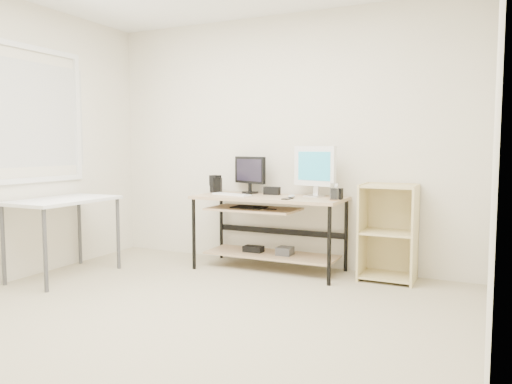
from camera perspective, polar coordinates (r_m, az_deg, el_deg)
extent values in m
cube|color=#B7AC8D|center=(3.71, -9.17, -14.51)|extent=(4.00, 4.00, 0.01)
cube|color=silver|center=(5.27, 3.06, 5.81)|extent=(4.00, 0.01, 2.60)
cube|color=silver|center=(2.88, 25.60, 5.84)|extent=(0.01, 4.00, 2.60)
cube|color=white|center=(5.29, -23.77, 8.09)|extent=(0.01, 1.00, 1.20)
cube|color=tan|center=(4.97, 1.53, -0.67)|extent=(1.50, 0.65, 0.03)
cube|color=tan|center=(5.00, -0.28, -1.95)|extent=(0.90, 0.49, 0.02)
cube|color=tan|center=(5.11, 1.74, -7.15)|extent=(1.35, 0.46, 0.02)
cube|color=black|center=(5.02, -0.79, -1.74)|extent=(0.33, 0.22, 0.01)
cylinder|color=black|center=(4.87, 1.60, -1.97)|extent=(0.14, 0.01, 0.01)
cube|color=#424245|center=(5.04, 3.32, -6.74)|extent=(0.15, 0.15, 0.08)
cube|color=black|center=(5.18, -0.30, -6.52)|extent=(0.20, 0.12, 0.06)
cylinder|color=black|center=(5.11, -7.12, -4.80)|extent=(0.04, 0.04, 0.72)
cylinder|color=black|center=(5.59, -3.99, -3.90)|extent=(0.04, 0.04, 0.72)
cylinder|color=black|center=(4.52, 8.36, -6.12)|extent=(0.04, 0.04, 0.72)
cylinder|color=black|center=(5.06, 10.25, -4.94)|extent=(0.04, 0.04, 0.72)
cube|color=white|center=(5.08, -21.20, -0.89)|extent=(0.60, 1.00, 0.03)
cylinder|color=#424245|center=(5.03, -26.93, -5.48)|extent=(0.04, 0.04, 0.72)
cylinder|color=#424245|center=(5.63, -19.51, -4.13)|extent=(0.04, 0.04, 0.72)
cylinder|color=#424245|center=(4.64, -22.96, -6.20)|extent=(0.04, 0.04, 0.72)
cylinder|color=#424245|center=(5.28, -15.48, -4.62)|extent=(0.04, 0.04, 0.72)
cube|color=beige|center=(4.84, 12.06, -4.34)|extent=(0.02, 0.40, 0.90)
cube|color=beige|center=(4.76, 17.71, -4.64)|extent=(0.02, 0.40, 0.90)
cube|color=beige|center=(4.98, 15.26, -4.15)|extent=(0.50, 0.02, 0.90)
cube|color=beige|center=(4.88, 14.75, -9.24)|extent=(0.46, 0.38, 0.02)
cube|color=beige|center=(4.80, 14.86, -4.49)|extent=(0.46, 0.38, 0.02)
cube|color=beige|center=(4.74, 14.98, 0.63)|extent=(0.46, 0.38, 0.02)
cylinder|color=black|center=(5.29, -0.69, -0.05)|extent=(0.18, 0.18, 0.02)
cylinder|color=black|center=(5.29, -0.69, 0.52)|extent=(0.04, 0.04, 0.09)
cube|color=black|center=(5.27, -0.70, 2.53)|extent=(0.41, 0.19, 0.28)
cube|color=black|center=(5.25, -0.82, 2.52)|extent=(0.34, 0.13, 0.23)
cube|color=silver|center=(4.96, 6.70, -0.46)|extent=(0.17, 0.15, 0.01)
cylinder|color=silver|center=(4.96, 6.71, 0.16)|extent=(0.04, 0.04, 0.09)
cube|color=white|center=(4.94, 6.73, 2.97)|extent=(0.46, 0.17, 0.39)
cube|color=teal|center=(4.92, 6.64, 2.96)|extent=(0.38, 0.12, 0.31)
cube|color=white|center=(5.09, -2.82, -0.28)|extent=(0.46, 0.23, 0.02)
ellipsoid|color=#B3B3B8|center=(4.80, 4.09, -0.50)|extent=(0.07, 0.11, 0.04)
cube|color=black|center=(5.13, 1.84, 0.14)|extent=(0.17, 0.08, 0.08)
cube|color=black|center=(5.40, -4.67, 0.34)|extent=(0.10, 0.10, 0.08)
cube|color=black|center=(5.39, -4.68, 1.33)|extent=(0.12, 0.12, 0.11)
cube|color=black|center=(4.74, 9.30, -0.21)|extent=(0.09, 0.09, 0.10)
cube|color=black|center=(5.33, -4.39, 0.75)|extent=(0.09, 0.06, 0.16)
cylinder|color=black|center=(5.04, -0.82, -0.26)|extent=(0.08, 0.08, 0.03)
cube|color=black|center=(4.70, 3.59, -0.76)|extent=(0.07, 0.13, 0.01)
cylinder|color=#A37449|center=(4.66, 8.92, -0.90)|extent=(0.11, 0.11, 0.01)
cylinder|color=white|center=(4.65, 8.93, 0.06)|extent=(0.09, 0.09, 0.15)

